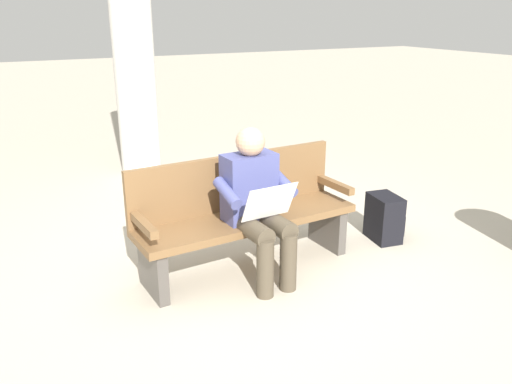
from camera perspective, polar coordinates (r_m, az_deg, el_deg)
name	(u,v)px	position (r m, az deg, el deg)	size (l,w,h in m)	color
ground_plane	(248,267)	(4.28, -0.86, -8.26)	(40.00, 40.00, 0.00)	#B7AD99
bench_near	(243,212)	(4.15, -1.38, -2.24)	(1.82, 0.58, 0.90)	brown
person_seated	(257,202)	(3.89, 0.09, -1.05)	(0.59, 0.59, 1.18)	#474C84
backpack	(385,218)	(4.84, 13.93, -2.79)	(0.30, 0.36, 0.42)	black
support_pillar	(132,36)	(6.62, -13.43, 16.32)	(0.49, 0.49, 3.38)	silver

